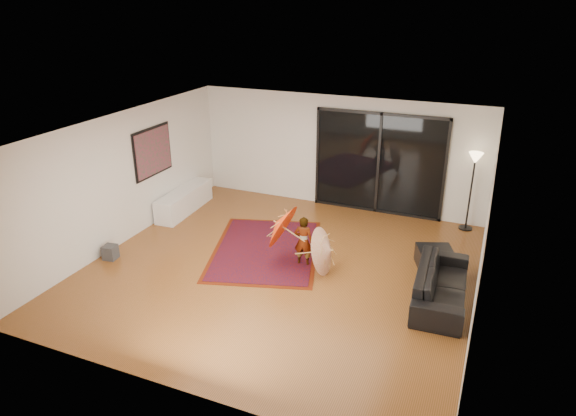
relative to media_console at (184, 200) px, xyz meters
The scene contains 17 objects.
floor 3.69m from the media_console, 27.84° to the right, with size 7.00×7.00×0.00m, color brown.
ceiling 4.41m from the media_console, 27.84° to the right, with size 7.00×7.00×0.00m, color white.
wall_back 3.86m from the media_console, 28.75° to the left, with size 7.00×7.00×0.00m, color silver.
wall_front 6.24m from the media_console, 58.08° to the right, with size 7.00×7.00×0.00m, color silver.
wall_left 2.04m from the media_console, 98.29° to the right, with size 7.00×7.00×0.00m, color silver.
wall_right 7.05m from the media_console, 14.27° to the right, with size 7.00×7.00×0.00m, color silver.
sliding_door 4.69m from the media_console, 22.40° to the left, with size 3.06×0.07×2.40m.
painting 1.57m from the media_console, 106.62° to the right, with size 0.04×1.28×1.08m.
media_console is the anchor object (origin of this frame).
speaker 2.64m from the media_console, 90.00° to the right, with size 0.25×0.25×0.28m, color #424244.
persian_rug 2.90m from the media_console, 22.73° to the right, with size 2.84×3.40×0.02m.
sofa 6.41m from the media_console, 14.87° to the right, with size 2.09×0.82×0.61m, color black.
ottoman 5.97m from the media_console, ahead, with size 0.65×0.65×0.37m, color black.
floor_lamp 6.63m from the media_console, 13.58° to the left, with size 0.30×0.30×1.76m.
child 3.86m from the media_console, 21.08° to the right, with size 0.36×0.24×0.99m, color #999999.
parasol_orange 3.40m from the media_console, 25.25° to the right, with size 0.57×0.94×0.91m.
parasol_white 4.47m from the media_console, 20.11° to the right, with size 0.53×0.91×0.93m.
Camera 1 is at (3.45, -7.86, 4.83)m, focal length 32.00 mm.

